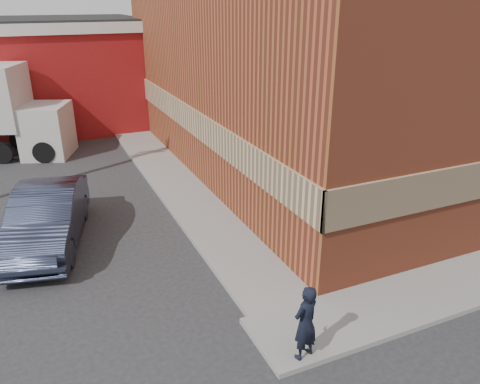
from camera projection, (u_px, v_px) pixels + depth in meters
name	position (u px, v px, depth m)	size (l,w,h in m)	color
ground	(260.00, 317.00, 10.37)	(90.00, 90.00, 0.00)	#28282B
brick_building	(349.00, 46.00, 19.35)	(14.25, 18.25, 9.36)	#A4462A
sidewalk_west	(171.00, 178.00, 18.16)	(1.80, 18.00, 0.12)	gray
man	(305.00, 323.00, 8.78)	(0.57, 0.38, 1.57)	black
sedan	(47.00, 218.00, 13.17)	(1.72, 4.94, 1.63)	#292F44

